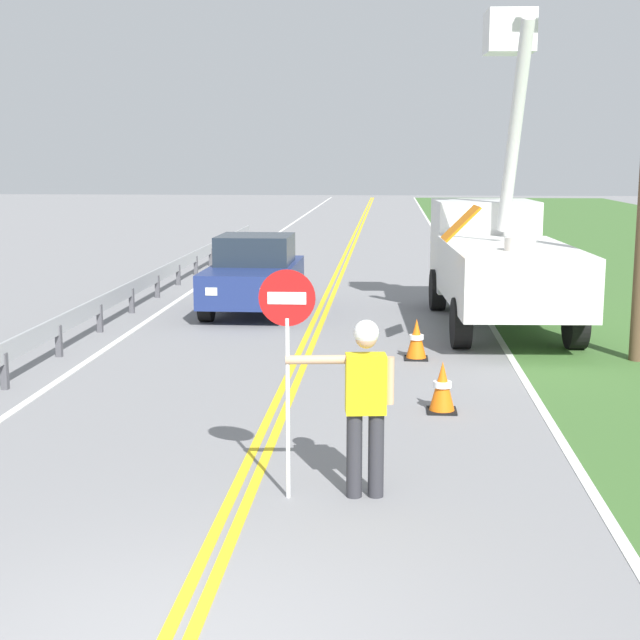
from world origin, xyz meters
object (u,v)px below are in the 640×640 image
utility_bucket_truck (497,255)px  traffic_cone_mid (416,340)px  oncoming_sedan_nearest (254,275)px  flagger_worker (365,397)px  stop_sign_paddle (287,332)px  traffic_cone_lead (442,388)px

utility_bucket_truck → traffic_cone_mid: (-1.74, -3.56, -1.10)m
traffic_cone_mid → oncoming_sedan_nearest: bearing=126.4°
utility_bucket_truck → flagger_worker: bearing=-103.6°
traffic_cone_mid → flagger_worker: bearing=-96.2°
stop_sign_paddle → utility_bucket_truck: 10.71m
stop_sign_paddle → traffic_cone_mid: 6.95m
stop_sign_paddle → traffic_cone_lead: 4.00m
oncoming_sedan_nearest → traffic_cone_lead: size_ratio=5.88×
flagger_worker → utility_bucket_truck: size_ratio=0.26×
utility_bucket_truck → oncoming_sedan_nearest: utility_bucket_truck is taller
stop_sign_paddle → utility_bucket_truck: bearing=72.5°
flagger_worker → stop_sign_paddle: stop_sign_paddle is taller
oncoming_sedan_nearest → traffic_cone_lead: 8.87m
utility_bucket_truck → traffic_cone_mid: bearing=-116.0°
stop_sign_paddle → traffic_cone_mid: size_ratio=3.33×
flagger_worker → traffic_cone_mid: 6.64m
stop_sign_paddle → oncoming_sedan_nearest: 11.57m
oncoming_sedan_nearest → traffic_cone_lead: (3.73, -8.03, -0.50)m
flagger_worker → utility_bucket_truck: bearing=76.4°
flagger_worker → traffic_cone_lead: 3.46m
flagger_worker → stop_sign_paddle: 1.02m
stop_sign_paddle → traffic_cone_lead: (1.73, 3.34, -1.37)m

